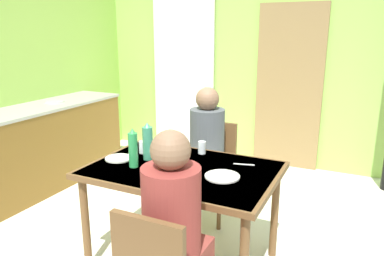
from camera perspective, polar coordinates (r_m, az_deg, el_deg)
name	(u,v)px	position (r m, az deg, el deg)	size (l,w,h in m)	color
ground_plane	(154,245)	(3.13, -5.86, -17.61)	(6.19, 6.19, 0.00)	silver
wall_back	(249,52)	(4.83, 8.88, 11.63)	(4.34, 0.10, 2.84)	#96C455
wall_left	(17,55)	(4.50, -25.58, 10.16)	(0.10, 3.57, 2.84)	#99C852
door_wooden	(289,88)	(4.67, 14.80, 6.03)	(0.80, 0.05, 2.00)	olive
curtain_panel	(183,67)	(5.09, -1.34, 9.40)	(0.90, 0.03, 2.38)	white
kitchen_counter	(35,148)	(4.30, -23.15, -2.93)	(0.61, 2.22, 0.91)	brown
dining_table	(183,178)	(2.61, -1.45, -7.76)	(1.30, 0.89, 0.75)	brown
chair_far_diner	(212,164)	(3.38, 3.14, -5.53)	(0.40, 0.40, 0.87)	brown
person_near_diner	(173,213)	(1.91, -2.99, -13.00)	(0.30, 0.37, 0.77)	brown
person_far_diner	(206,138)	(3.18, 2.26, -1.51)	(0.30, 0.37, 0.77)	#51515C
water_bottle_green_near	(148,142)	(2.72, -6.85, -2.20)	(0.08, 0.08, 0.28)	#3A8D6A
water_bottle_green_far	(133,149)	(2.58, -9.14, -3.22)	(0.06, 0.06, 0.28)	green
dinner_plate_near_left	(222,176)	(2.42, 4.72, -7.49)	(0.23, 0.23, 0.01)	white
dinner_plate_near_right	(168,166)	(2.60, -3.74, -5.85)	(0.23, 0.23, 0.01)	white
dinner_plate_far_center	(172,154)	(2.83, -3.16, -4.12)	(0.20, 0.20, 0.01)	white
dinner_plate_far_side	(119,158)	(2.79, -11.33, -4.64)	(0.20, 0.20, 0.01)	white
drinking_glass_by_near_diner	(143,147)	(2.88, -7.66, -2.95)	(0.06, 0.06, 0.10)	silver
drinking_glass_by_far_diner	(202,147)	(2.85, 1.54, -3.04)	(0.06, 0.06, 0.10)	silver
cutlery_knife_near	(178,185)	(2.29, -2.23, -8.87)	(0.15, 0.02, 0.00)	silver
cutlery_fork_near	(244,164)	(2.65, 8.09, -5.63)	(0.15, 0.02, 0.00)	silver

